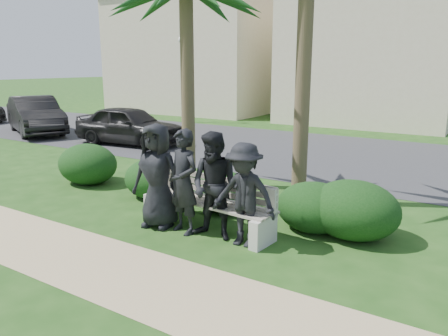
{
  "coord_description": "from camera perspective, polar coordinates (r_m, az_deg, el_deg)",
  "views": [
    {
      "loc": [
        4.84,
        -5.87,
        2.91
      ],
      "look_at": [
        0.48,
        1.0,
        0.97
      ],
      "focal_mm": 35.0,
      "sensor_mm": 36.0,
      "label": 1
    }
  ],
  "objects": [
    {
      "name": "asphalt_street",
      "position": [
        14.97,
        12.94,
        1.82
      ],
      "size": [
        160.0,
        8.0,
        0.01
      ],
      "primitive_type": "cube",
      "color": "#2D2D30",
      "rests_on": "ground"
    },
    {
      "name": "man_d",
      "position": [
        7.05,
        2.63,
        -3.56
      ],
      "size": [
        1.14,
        0.69,
        1.72
      ],
      "primitive_type": "imported",
      "rotation": [
        0.0,
        0.0,
        0.05
      ],
      "color": "black",
      "rests_on": "ground"
    },
    {
      "name": "hedge_c",
      "position": [
        9.89,
        -6.42,
        -1.52
      ],
      "size": [
        1.18,
        0.97,
        0.77
      ],
      "primitive_type": "ellipsoid",
      "color": "black",
      "rests_on": "ground"
    },
    {
      "name": "stucco_bldg_right",
      "position": [
        24.59,
        19.31,
        14.4
      ],
      "size": [
        8.4,
        8.4,
        7.3
      ],
      "color": "beige",
      "rests_on": "ground"
    },
    {
      "name": "hedge_f",
      "position": [
        7.81,
        16.56,
        -5.05
      ],
      "size": [
        1.58,
        1.31,
        1.03
      ],
      "primitive_type": "ellipsoid",
      "color": "black",
      "rests_on": "ground"
    },
    {
      "name": "hedge_d",
      "position": [
        8.85,
        -0.11,
        -2.93
      ],
      "size": [
        1.3,
        1.07,
        0.85
      ],
      "primitive_type": "ellipsoid",
      "color": "black",
      "rests_on": "ground"
    },
    {
      "name": "footpath",
      "position": [
        6.96,
        -16.24,
        -11.89
      ],
      "size": [
        30.0,
        1.6,
        0.01
      ],
      "primitive_type": "cube",
      "color": "tan",
      "rests_on": "ground"
    },
    {
      "name": "car_b",
      "position": [
        20.57,
        -23.4,
        6.36
      ],
      "size": [
        5.05,
        3.51,
        1.58
      ],
      "primitive_type": "imported",
      "rotation": [
        0.0,
        0.0,
        1.14
      ],
      "color": "black",
      "rests_on": "ground"
    },
    {
      "name": "car_a",
      "position": [
        16.61,
        -12.27,
        5.47
      ],
      "size": [
        4.36,
        2.13,
        1.43
      ],
      "primitive_type": "imported",
      "rotation": [
        0.0,
        0.0,
        1.68
      ],
      "color": "black",
      "rests_on": "ground"
    },
    {
      "name": "park_bench",
      "position": [
        7.9,
        -2.21,
        -5.03
      ],
      "size": [
        2.69,
        0.84,
        0.92
      ],
      "rotation": [
        0.0,
        0.0,
        -0.09
      ],
      "color": "gray",
      "rests_on": "ground"
    },
    {
      "name": "hedge_e",
      "position": [
        7.97,
        11.74,
        -4.86
      ],
      "size": [
        1.39,
        1.15,
        0.91
      ],
      "primitive_type": "ellipsoid",
      "color": "black",
      "rests_on": "ground"
    },
    {
      "name": "street_lamp",
      "position": [
        22.6,
        -5.47,
        13.39
      ],
      "size": [
        0.36,
        0.36,
        4.29
      ],
      "color": "black",
      "rests_on": "ground"
    },
    {
      "name": "hedge_a",
      "position": [
        11.41,
        -17.39,
        0.63
      ],
      "size": [
        1.58,
        1.3,
        1.03
      ],
      "primitive_type": "ellipsoid",
      "color": "black",
      "rests_on": "ground"
    },
    {
      "name": "hedge_b",
      "position": [
        9.83,
        -9.18,
        -1.27
      ],
      "size": [
        1.39,
        1.15,
        0.91
      ],
      "primitive_type": "ellipsoid",
      "color": "black",
      "rests_on": "ground"
    },
    {
      "name": "stucco_bldg_left",
      "position": [
        29.22,
        -2.86,
        14.82
      ],
      "size": [
        10.4,
        8.4,
        7.3
      ],
      "color": "beige",
      "rests_on": "ground"
    },
    {
      "name": "man_b",
      "position": [
        7.6,
        -5.32,
        -1.82
      ],
      "size": [
        0.76,
        0.59,
        1.85
      ],
      "primitive_type": "imported",
      "rotation": [
        0.0,
        0.0,
        -0.25
      ],
      "color": "black",
      "rests_on": "ground"
    },
    {
      "name": "man_c",
      "position": [
        7.31,
        -1.14,
        -2.4
      ],
      "size": [
        0.93,
        0.75,
        1.84
      ],
      "primitive_type": "imported",
      "rotation": [
        0.0,
        0.0,
        0.06
      ],
      "color": "black",
      "rests_on": "ground"
    },
    {
      "name": "man_a",
      "position": [
        7.95,
        -8.72,
        -1.03
      ],
      "size": [
        1.01,
        0.74,
        1.9
      ],
      "primitive_type": "imported",
      "rotation": [
        0.0,
        0.0,
        0.15
      ],
      "color": "black",
      "rests_on": "ground"
    },
    {
      "name": "ground",
      "position": [
        8.15,
        -6.69,
        -7.64
      ],
      "size": [
        160.0,
        160.0,
        0.0
      ],
      "primitive_type": "plane",
      "color": "#1C4413",
      "rests_on": "ground"
    }
  ]
}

